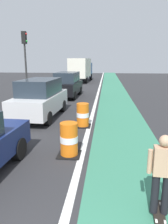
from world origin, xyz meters
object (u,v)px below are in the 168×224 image
object	(u,v)px
traffic_barrel_front	(69,140)
traffic_light_corner	(25,53)
parked_suv_second	(41,98)
traffic_barrel_mid	(83,115)
skateboarder_on_lane	(162,174)
parked_suv_third	(67,84)
delivery_truck_down_block	(81,69)

from	to	relation	value
traffic_barrel_front	traffic_light_corner	world-z (taller)	traffic_light_corner
parked_suv_second	traffic_barrel_mid	bearing A→B (deg)	-30.90
skateboarder_on_lane	traffic_light_corner	size ratio (longest dim) A/B	0.33
parked_suv_third	traffic_light_corner	xyz separation A→B (m)	(-3.00, -1.23, 2.47)
skateboarder_on_lane	delivery_truck_down_block	size ratio (longest dim) A/B	0.22
traffic_barrel_mid	skateboarder_on_lane	bearing A→B (deg)	-69.38
parked_suv_second	traffic_light_corner	size ratio (longest dim) A/B	0.92
traffic_barrel_front	traffic_barrel_mid	size ratio (longest dim) A/B	1.00
delivery_truck_down_block	traffic_light_corner	xyz separation A→B (m)	(-2.65, -14.18, 1.65)
skateboarder_on_lane	delivery_truck_down_block	distance (m)	27.16
skateboarder_on_lane	parked_suv_third	distance (m)	14.44
parked_suv_third	parked_suv_second	bearing A→B (deg)	-92.01
parked_suv_third	traffic_barrel_mid	size ratio (longest dim) A/B	4.28
parked_suv_second	parked_suv_third	bearing A→B (deg)	87.99
parked_suv_third	delivery_truck_down_block	bearing A→B (deg)	91.56
parked_suv_third	traffic_barrel_mid	world-z (taller)	parked_suv_third
traffic_barrel_mid	traffic_light_corner	size ratio (longest dim) A/B	0.21
parked_suv_third	traffic_barrel_front	bearing A→B (deg)	-79.49
skateboarder_on_lane	parked_suv_second	world-z (taller)	parked_suv_second
skateboarder_on_lane	parked_suv_third	bearing A→B (deg)	107.38
skateboarder_on_lane	parked_suv_second	bearing A→B (deg)	122.59
parked_suv_second	parked_suv_third	world-z (taller)	same
delivery_truck_down_block	traffic_light_corner	world-z (taller)	traffic_light_corner
skateboarder_on_lane	traffic_light_corner	distance (m)	14.76
traffic_barrel_front	delivery_truck_down_block	world-z (taller)	delivery_truck_down_block
parked_suv_second	traffic_light_corner	xyz separation A→B (m)	(-2.77, 5.44, 2.47)
parked_suv_second	delivery_truck_down_block	xyz separation A→B (m)	(-0.12, 19.62, 0.81)
parked_suv_third	traffic_light_corner	size ratio (longest dim) A/B	0.92
delivery_truck_down_block	skateboarder_on_lane	bearing A→B (deg)	-80.10
parked_suv_third	traffic_light_corner	bearing A→B (deg)	-157.82
parked_suv_third	delivery_truck_down_block	xyz separation A→B (m)	(-0.35, 12.96, 0.81)
skateboarder_on_lane	traffic_barrel_mid	world-z (taller)	skateboarder_on_lane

